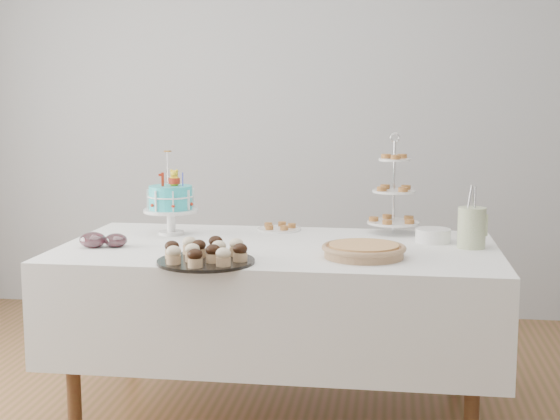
# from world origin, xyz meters

# --- Properties ---
(walls) EXTENTS (5.04, 4.04, 2.70)m
(walls) POSITION_xyz_m (0.00, 0.00, 1.35)
(walls) COLOR #A7A9AC
(walls) RESTS_ON floor
(table) EXTENTS (1.92, 1.02, 0.77)m
(table) POSITION_xyz_m (0.00, 0.30, 0.54)
(table) COLOR silver
(table) RESTS_ON floor
(birthday_cake) EXTENTS (0.26, 0.26, 0.40)m
(birthday_cake) POSITION_xyz_m (-0.55, 0.51, 0.88)
(birthday_cake) COLOR white
(birthday_cake) RESTS_ON table
(cupcake_tray) EXTENTS (0.39, 0.39, 0.09)m
(cupcake_tray) POSITION_xyz_m (-0.23, -0.10, 0.81)
(cupcake_tray) COLOR black
(cupcake_tray) RESTS_ON table
(pie) EXTENTS (0.35, 0.35, 0.05)m
(pie) POSITION_xyz_m (0.38, 0.10, 0.80)
(pie) COLOR tan
(pie) RESTS_ON table
(tiered_stand) EXTENTS (0.25, 0.25, 0.49)m
(tiered_stand) POSITION_xyz_m (0.50, 0.69, 0.97)
(tiered_stand) COLOR silver
(tiered_stand) RESTS_ON table
(plate_stack) EXTENTS (0.16, 0.16, 0.06)m
(plate_stack) POSITION_xyz_m (0.68, 0.48, 0.80)
(plate_stack) COLOR white
(plate_stack) RESTS_ON table
(pastry_plate) EXTENTS (0.22, 0.22, 0.03)m
(pastry_plate) POSITION_xyz_m (-0.06, 0.70, 0.78)
(pastry_plate) COLOR white
(pastry_plate) RESTS_ON table
(jam_bowl_a) EXTENTS (0.12, 0.12, 0.07)m
(jam_bowl_a) POSITION_xyz_m (-0.80, 0.14, 0.80)
(jam_bowl_a) COLOR silver
(jam_bowl_a) RESTS_ON table
(jam_bowl_b) EXTENTS (0.10, 0.10, 0.06)m
(jam_bowl_b) POSITION_xyz_m (-0.70, 0.17, 0.80)
(jam_bowl_b) COLOR silver
(jam_bowl_b) RESTS_ON table
(utensil_pitcher) EXTENTS (0.13, 0.12, 0.27)m
(utensil_pitcher) POSITION_xyz_m (0.84, 0.37, 0.87)
(utensil_pitcher) COLOR beige
(utensil_pitcher) RESTS_ON table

